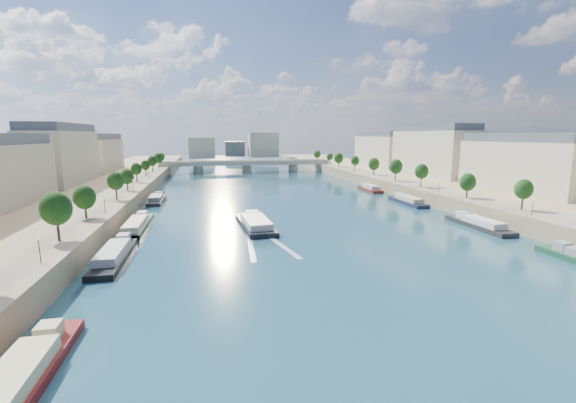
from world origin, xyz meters
name	(u,v)px	position (x,y,z in m)	size (l,w,h in m)	color
ground	(283,205)	(0.00, 100.00, 0.00)	(700.00, 700.00, 0.00)	#0D293B
quay_left	(64,205)	(-72.00, 100.00, 2.50)	(44.00, 520.00, 5.00)	#9E8460
quay_right	(460,192)	(72.00, 100.00, 2.50)	(44.00, 520.00, 5.00)	#9E8460
pave_left	(113,196)	(-57.00, 100.00, 5.05)	(14.00, 520.00, 0.10)	gray
pave_right	(426,187)	(57.00, 100.00, 5.05)	(14.00, 520.00, 0.10)	gray
trees_left	(120,179)	(-55.00, 102.00, 10.48)	(4.80, 268.80, 8.26)	#382B1E
trees_right	(409,171)	(55.00, 110.00, 10.48)	(4.80, 268.80, 8.26)	#382B1E
lamps_left	(121,192)	(-52.50, 90.00, 7.78)	(0.36, 200.36, 4.28)	black
lamps_right	(409,179)	(52.50, 105.00, 7.78)	(0.36, 200.36, 4.28)	black
buildings_left	(31,160)	(-85.00, 112.00, 16.45)	(16.00, 226.00, 23.20)	beige
buildings_right	(471,155)	(85.00, 112.00, 16.45)	(16.00, 226.00, 23.20)	beige
skyline	(239,147)	(3.19, 319.52, 14.66)	(79.00, 42.00, 22.00)	beige
bridge	(247,165)	(0.00, 225.44, 5.08)	(112.00, 12.00, 8.15)	#C1B79E
tour_barge	(255,224)	(-14.08, 67.99, 0.93)	(8.86, 26.11, 3.64)	black
wake	(264,244)	(-14.08, 51.33, 0.02)	(10.75, 26.02, 0.04)	silver
moored_barges_left	(112,259)	(-45.50, 43.71, 0.84)	(5.00, 157.65, 3.60)	#161D30
moored_barges_right	(482,226)	(45.50, 53.49, 0.84)	(5.00, 158.91, 3.60)	black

